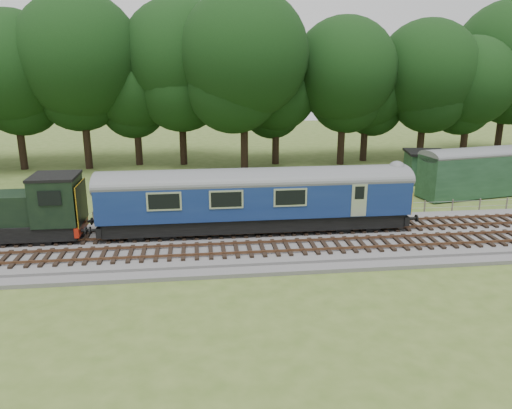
{
  "coord_description": "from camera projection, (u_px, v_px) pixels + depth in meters",
  "views": [
    {
      "loc": [
        -3.33,
        -26.58,
        10.15
      ],
      "look_at": [
        0.01,
        1.4,
        2.0
      ],
      "focal_mm": 35.0,
      "sensor_mm": 36.0,
      "label": 1
    }
  ],
  "objects": [
    {
      "name": "tree_line",
      "position": [
        231.0,
        167.0,
        49.54
      ],
      "size": [
        70.0,
        8.0,
        18.0
      ],
      "primitive_type": null,
      "color": "black",
      "rests_on": "ground"
    },
    {
      "name": "dmu_railcar",
      "position": [
        256.0,
        195.0,
        29.16
      ],
      "size": [
        18.05,
        2.86,
        3.88
      ],
      "color": "black",
      "rests_on": "ground"
    },
    {
      "name": "shunter_loco",
      "position": [
        8.0,
        213.0,
        27.75
      ],
      "size": [
        8.91,
        2.6,
        3.38
      ],
      "color": "black",
      "rests_on": "ground"
    },
    {
      "name": "shed",
      "position": [
        425.0,
        167.0,
        42.86
      ],
      "size": [
        3.88,
        3.88,
        2.72
      ],
      "rotation": [
        0.0,
        0.0,
        -0.18
      ],
      "color": "#17341F",
      "rests_on": "ground"
    },
    {
      "name": "parked_coach",
      "position": [
        505.0,
        168.0,
        39.09
      ],
      "size": [
        14.71,
        5.16,
        3.71
      ],
      "rotation": [
        0.0,
        0.0,
        0.18
      ],
      "color": "#17341F",
      "rests_on": "ground"
    },
    {
      "name": "ground",
      "position": [
        259.0,
        245.0,
        28.55
      ],
      "size": [
        120.0,
        120.0,
        0.0
      ],
      "primitive_type": "plane",
      "color": "#425A21",
      "rests_on": "ground"
    },
    {
      "name": "track_south",
      "position": [
        262.0,
        248.0,
        26.91
      ],
      "size": [
        67.2,
        2.4,
        0.21
      ],
      "color": "black",
      "rests_on": "ballast"
    },
    {
      "name": "fence",
      "position": [
        250.0,
        221.0,
        32.84
      ],
      "size": [
        64.0,
        0.12,
        1.0
      ],
      "primitive_type": null,
      "color": "#6B6054",
      "rests_on": "ground"
    },
    {
      "name": "ballast",
      "position": [
        259.0,
        242.0,
        28.5
      ],
      "size": [
        70.0,
        7.0,
        0.35
      ],
      "primitive_type": "cube",
      "color": "#4C4C4F",
      "rests_on": "ground"
    },
    {
      "name": "track_north",
      "position": [
        256.0,
        230.0,
        29.77
      ],
      "size": [
        67.2,
        2.4,
        0.21
      ],
      "color": "black",
      "rests_on": "ballast"
    },
    {
      "name": "worker",
      "position": [
        110.0,
        226.0,
        27.94
      ],
      "size": [
        0.76,
        0.7,
        1.74
      ],
      "primitive_type": "imported",
      "rotation": [
        0.0,
        0.0,
        0.58
      ],
      "color": "#FC460D",
      "rests_on": "ballast"
    }
  ]
}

